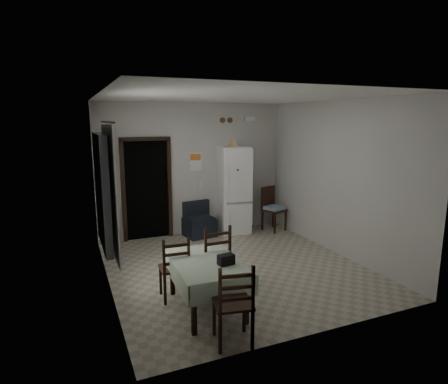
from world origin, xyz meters
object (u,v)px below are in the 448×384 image
dining_table (206,285)px  dining_chair_far_left (174,267)px  dining_chair_near_head (233,302)px  fridge (233,190)px  navy_seat (199,220)px  corner_chair (274,209)px  dining_chair_far_right (213,257)px

dining_table → dining_chair_far_left: 0.58m
dining_chair_far_left → dining_chair_near_head: bearing=106.9°
dining_chair_near_head → fridge: bearing=-103.3°
navy_seat → dining_table: navy_seat is taller
navy_seat → dining_chair_near_head: bearing=-111.8°
navy_seat → dining_table: size_ratio=0.57×
corner_chair → dining_chair_far_right: (-2.42, -2.32, 0.01)m
fridge → corner_chair: bearing=-8.5°
dining_chair_near_head → corner_chair: bearing=-115.2°
dining_table → dining_chair_far_left: dining_chair_far_left is taller
corner_chair → dining_chair_near_head: 4.58m
dining_table → dining_chair_far_right: 0.61m
fridge → dining_chair_far_left: bearing=-121.8°
corner_chair → fridge: bearing=145.5°
corner_chair → dining_chair_far_left: 3.84m
corner_chair → dining_chair_far_right: size_ratio=0.98×
dining_chair_near_head → dining_chair_far_left: bearing=-65.5°
dining_table → corner_chair: bearing=48.3°
corner_chair → dining_table: bearing=-152.8°
fridge → dining_chair_far_left: 3.40m
fridge → dining_table: fridge is taller
dining_chair_far_left → navy_seat: bearing=-112.7°
dining_chair_far_right → corner_chair: bearing=-137.0°
fridge → navy_seat: bearing=-173.0°
fridge → navy_seat: size_ratio=2.60×
fridge → dining_table: size_ratio=1.49×
dining_chair_far_left → fridge: bearing=-125.3°
dining_chair_far_left → dining_chair_near_head: (0.32, -1.33, 0.03)m
dining_table → dining_chair_far_right: dining_chair_far_right is taller
dining_table → dining_chair_far_right: size_ratio=1.27×
corner_chair → navy_seat: bearing=152.7°
dining_chair_far_right → dining_chair_near_head: size_ratio=1.04×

